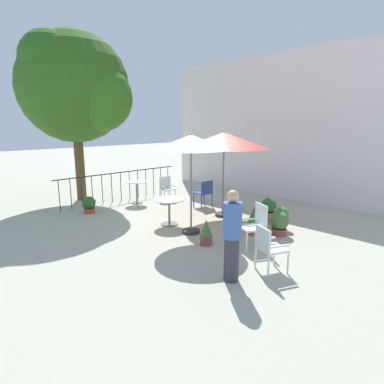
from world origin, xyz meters
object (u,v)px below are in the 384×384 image
(patio_umbrella_0, at_px, (224,141))
(potted_plant_0, at_px, (206,232))
(standing_person, at_px, (232,235))
(potted_plant_5, at_px, (279,223))
(shade_tree, at_px, (76,87))
(patio_chair_2, at_px, (255,223))
(patio_chair_3, at_px, (204,191))
(potted_plant_2, at_px, (282,217))
(cafe_table_1, at_px, (169,207))
(potted_plant_1, at_px, (269,209))
(potted_plant_3, at_px, (254,220))
(patio_chair_0, at_px, (269,246))
(patio_chair_1, at_px, (166,187))
(patio_umbrella_1, at_px, (191,144))
(potted_plant_4, at_px, (89,204))
(cafe_table_0, at_px, (137,188))

(patio_umbrella_0, distance_m, potted_plant_0, 3.09)
(potted_plant_0, distance_m, standing_person, 1.82)
(potted_plant_5, bearing_deg, shade_tree, -167.79)
(patio_chair_2, bearing_deg, patio_chair_3, 149.95)
(patio_umbrella_0, distance_m, potted_plant_2, 2.66)
(shade_tree, relative_size, cafe_table_1, 6.87)
(patio_umbrella_0, relative_size, potted_plant_1, 3.76)
(patio_umbrella_0, xyz_separation_m, patio_chair_3, (-1.11, 0.41, -1.69))
(cafe_table_1, relative_size, potted_plant_3, 1.17)
(potted_plant_0, bearing_deg, patio_chair_0, -7.15)
(patio_chair_1, xyz_separation_m, patio_chair_2, (4.80, -1.59, 0.07))
(patio_umbrella_1, xyz_separation_m, potted_plant_3, (1.18, 1.00, -1.84))
(potted_plant_4, relative_size, standing_person, 0.32)
(patio_chair_1, relative_size, potted_plant_3, 1.19)
(shade_tree, relative_size, potted_plant_2, 9.85)
(cafe_table_1, relative_size, patio_chair_2, 0.86)
(potted_plant_3, bearing_deg, potted_plant_5, 40.72)
(potted_plant_5, xyz_separation_m, standing_person, (0.63, -2.69, 0.52))
(potted_plant_0, relative_size, potted_plant_5, 1.01)
(patio_chair_2, bearing_deg, patio_chair_1, 161.69)
(patio_chair_2, relative_size, potted_plant_2, 1.68)
(patio_chair_1, relative_size, potted_plant_0, 1.43)
(patio_chair_0, distance_m, patio_chair_2, 1.21)
(patio_umbrella_0, relative_size, patio_umbrella_1, 1.01)
(patio_chair_1, height_order, potted_plant_3, patio_chair_1)
(shade_tree, distance_m, patio_chair_0, 8.62)
(potted_plant_2, xyz_separation_m, potted_plant_5, (0.20, -0.46, -0.02))
(patio_chair_3, height_order, potted_plant_1, patio_chair_3)
(patio_umbrella_1, height_order, patio_chair_2, patio_umbrella_1)
(shade_tree, height_order, potted_plant_0, shade_tree)
(patio_chair_1, xyz_separation_m, standing_person, (5.38, -3.17, 0.34))
(potted_plant_2, bearing_deg, patio_chair_2, -81.25)
(patio_chair_3, distance_m, potted_plant_2, 3.00)
(patio_chair_1, distance_m, potted_plant_3, 4.38)
(potted_plant_1, distance_m, potted_plant_3, 1.27)
(shade_tree, bearing_deg, cafe_table_1, 2.30)
(cafe_table_0, distance_m, potted_plant_5, 5.19)
(patio_umbrella_1, xyz_separation_m, cafe_table_1, (-0.90, 0.07, -1.72))
(patio_chair_0, relative_size, potted_plant_2, 1.49)
(potted_plant_2, bearing_deg, potted_plant_3, -107.14)
(patio_umbrella_1, xyz_separation_m, patio_chair_1, (-3.11, 1.88, -1.73))
(shade_tree, xyz_separation_m, potted_plant_0, (6.18, -0.22, -3.62))
(patio_chair_1, bearing_deg, potted_plant_3, -11.61)
(patio_umbrella_0, height_order, patio_umbrella_1, patio_umbrella_0)
(potted_plant_1, relative_size, potted_plant_5, 1.13)
(patio_chair_3, bearing_deg, potted_plant_3, -23.09)
(cafe_table_0, distance_m, standing_person, 6.18)
(potted_plant_5, bearing_deg, cafe_table_1, -152.27)
(cafe_table_1, relative_size, potted_plant_5, 1.42)
(patio_chair_0, bearing_deg, patio_chair_3, 146.39)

